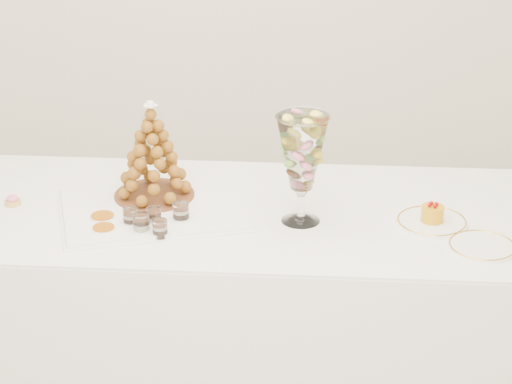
{
  "coord_description": "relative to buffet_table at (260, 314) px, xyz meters",
  "views": [
    {
      "loc": [
        0.15,
        -2.93,
        2.39
      ],
      "look_at": [
        0.13,
        0.22,
        0.94
      ],
      "focal_mm": 70.0,
      "sensor_mm": 36.0,
      "label": 1
    }
  ],
  "objects": [
    {
      "name": "verrine_e",
      "position": [
        -0.33,
        -0.21,
        0.46
      ],
      "size": [
        0.06,
        0.06,
        0.07
      ],
      "primitive_type": "cylinder",
      "rotation": [
        0.0,
        0.0,
        -0.18
      ],
      "color": "white",
      "rests_on": "buffet_table"
    },
    {
      "name": "mousse_cake",
      "position": [
        0.59,
        -0.09,
        0.47
      ],
      "size": [
        0.08,
        0.08,
        0.07
      ],
      "color": "orange",
      "rests_on": "cake_plate"
    },
    {
      "name": "verrine_a",
      "position": [
        -0.44,
        -0.13,
        0.46
      ],
      "size": [
        0.06,
        0.06,
        0.07
      ],
      "primitive_type": "cylinder",
      "rotation": [
        0.0,
        0.0,
        0.25
      ],
      "color": "white",
      "rests_on": "buffet_table"
    },
    {
      "name": "ramekin_front",
      "position": [
        -0.53,
        -0.18,
        0.44
      ],
      "size": [
        0.08,
        0.08,
        0.03
      ],
      "primitive_type": "cylinder",
      "color": "white",
      "rests_on": "buffet_table"
    },
    {
      "name": "ramekin_back",
      "position": [
        -0.54,
        -0.1,
        0.44
      ],
      "size": [
        0.09,
        0.09,
        0.03
      ],
      "primitive_type": "cylinder",
      "color": "white",
      "rests_on": "buffet_table"
    },
    {
      "name": "lace_tray",
      "position": [
        -0.38,
        0.0,
        0.44
      ],
      "size": [
        0.72,
        0.61,
        0.02
      ],
      "primitive_type": "cube",
      "rotation": [
        0.0,
        0.0,
        0.23
      ],
      "color": "white",
      "rests_on": "buffet_table"
    },
    {
      "name": "pink_tart",
      "position": [
        -0.89,
        0.05,
        0.44
      ],
      "size": [
        0.06,
        0.06,
        0.04
      ],
      "color": "tan",
      "rests_on": "buffet_table"
    },
    {
      "name": "macaron_vase",
      "position": [
        0.14,
        -0.07,
        0.68
      ],
      "size": [
        0.18,
        0.18,
        0.39
      ],
      "color": "white",
      "rests_on": "buffet_table"
    },
    {
      "name": "buffet_table",
      "position": [
        0.0,
        0.0,
        0.0
      ],
      "size": [
        2.29,
        1.04,
        0.85
      ],
      "rotation": [
        0.0,
        0.0,
        -0.07
      ],
      "color": "white",
      "rests_on": "ground"
    },
    {
      "name": "cake_plate",
      "position": [
        0.59,
        -0.09,
        0.43
      ],
      "size": [
        0.25,
        0.25,
        0.01
      ],
      "primitive_type": "cylinder",
      "color": "white",
      "rests_on": "buffet_table"
    },
    {
      "name": "verrine_d",
      "position": [
        -0.4,
        -0.18,
        0.46
      ],
      "size": [
        0.06,
        0.06,
        0.08
      ],
      "primitive_type": "cylinder",
      "rotation": [
        0.0,
        0.0,
        -0.07
      ],
      "color": "white",
      "rests_on": "buffet_table"
    },
    {
      "name": "croquembouche",
      "position": [
        -0.38,
        0.09,
        0.62
      ],
      "size": [
        0.29,
        0.29,
        0.36
      ],
      "rotation": [
        0.0,
        0.0,
        0.1
      ],
      "color": "brown",
      "rests_on": "lace_tray"
    },
    {
      "name": "spare_plate",
      "position": [
        0.73,
        -0.27,
        0.43
      ],
      "size": [
        0.23,
        0.23,
        0.01
      ],
      "primitive_type": "cylinder",
      "color": "white",
      "rests_on": "buffet_table"
    },
    {
      "name": "verrine_c",
      "position": [
        -0.27,
        -0.09,
        0.46
      ],
      "size": [
        0.06,
        0.06,
        0.08
      ],
      "primitive_type": "cylinder",
      "rotation": [
        0.0,
        0.0,
        0.03
      ],
      "color": "white",
      "rests_on": "buffet_table"
    },
    {
      "name": "verrine_b",
      "position": [
        -0.36,
        -0.12,
        0.46
      ],
      "size": [
        0.06,
        0.06,
        0.07
      ],
      "primitive_type": "cylinder",
      "rotation": [
        0.0,
        0.0,
        -0.3
      ],
      "color": "white",
      "rests_on": "buffet_table"
    }
  ]
}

